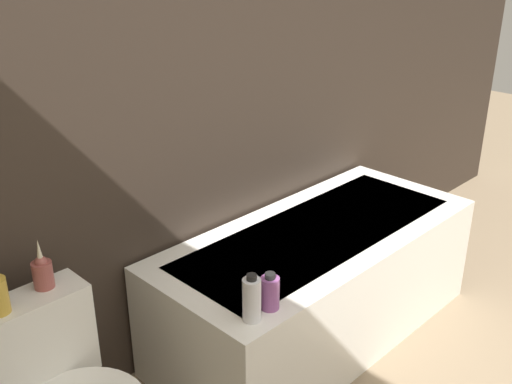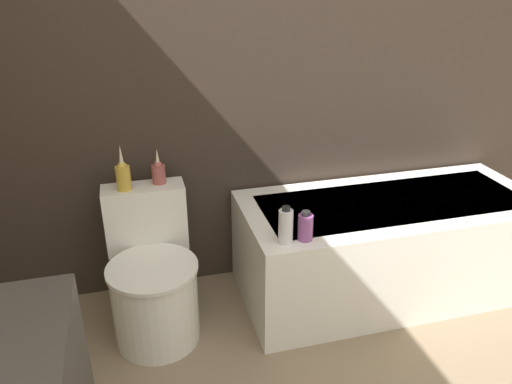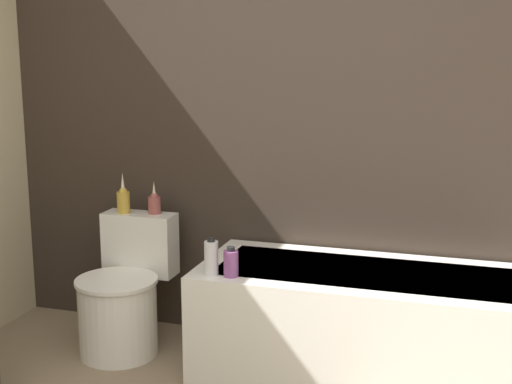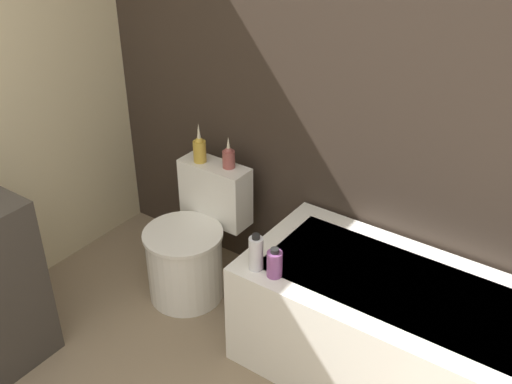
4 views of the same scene
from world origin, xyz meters
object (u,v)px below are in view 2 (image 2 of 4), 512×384
object	(u,v)px
bathtub	(388,245)
vase_gold	(123,175)
shampoo_bottle_tall	(286,226)
shampoo_bottle_short	(305,227)
vase_silver	(159,172)
toilet	(153,282)

from	to	relation	value
bathtub	vase_gold	world-z (taller)	vase_gold
bathtub	shampoo_bottle_tall	size ratio (longest dim) A/B	8.87
shampoo_bottle_tall	shampoo_bottle_short	world-z (taller)	shampoo_bottle_tall
vase_silver	shampoo_bottle_tall	size ratio (longest dim) A/B	0.98
toilet	vase_silver	world-z (taller)	vase_silver
shampoo_bottle_tall	vase_silver	bearing A→B (deg)	137.14
vase_silver	shampoo_bottle_short	distance (m)	0.80
toilet	vase_silver	bearing A→B (deg)	70.31
vase_gold	shampoo_bottle_short	xyz separation A→B (m)	(0.79, -0.44, -0.17)
vase_gold	shampoo_bottle_tall	world-z (taller)	vase_gold
toilet	shampoo_bottle_tall	distance (m)	0.74
bathtub	vase_silver	world-z (taller)	vase_silver
vase_gold	shampoo_bottle_tall	xyz separation A→B (m)	(0.69, -0.45, -0.15)
shampoo_bottle_tall	bathtub	bearing A→B (deg)	20.91
shampoo_bottle_tall	shampoo_bottle_short	xyz separation A→B (m)	(0.10, 0.00, -0.02)
shampoo_bottle_short	shampoo_bottle_tall	bearing A→B (deg)	-177.25
toilet	vase_gold	world-z (taller)	vase_gold
toilet	shampoo_bottle_tall	size ratio (longest dim) A/B	3.86
toilet	vase_gold	xyz separation A→B (m)	(-0.09, 0.21, 0.50)
shampoo_bottle_tall	shampoo_bottle_short	distance (m)	0.10
bathtub	shampoo_bottle_tall	distance (m)	0.83
shampoo_bottle_tall	vase_gold	bearing A→B (deg)	147.21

